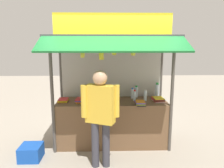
{
  "coord_description": "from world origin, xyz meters",
  "views": [
    {
      "loc": [
        -0.12,
        -4.14,
        2.01
      ],
      "look_at": [
        0.0,
        0.0,
        1.25
      ],
      "focal_mm": 33.82,
      "sensor_mm": 36.0,
      "label": 1
    }
  ],
  "objects_px": {
    "magazine_stack_far_right": "(63,100)",
    "vendor_person": "(100,110)",
    "banana_bunch_inner_right": "(133,52)",
    "banana_bunch_rightmost": "(114,52)",
    "water_bottle_far_left": "(157,90)",
    "water_bottle_mid_left": "(89,93)",
    "water_bottle_center": "(145,96)",
    "water_bottle_back_right": "(135,96)",
    "banana_bunch_leftmost": "(83,54)",
    "plastic_crate": "(31,152)",
    "water_bottle_left": "(136,92)",
    "water_bottle_right": "(132,93)",
    "banana_bunch_inner_left": "(101,56)",
    "magazine_stack_mid_right": "(140,103)",
    "magazine_stack_front_right": "(81,100)",
    "magazine_stack_front_left": "(158,99)"
  },
  "relations": [
    {
      "from": "water_bottle_far_left",
      "to": "banana_bunch_inner_left",
      "type": "bearing_deg",
      "value": -146.86
    },
    {
      "from": "water_bottle_far_left",
      "to": "banana_bunch_inner_right",
      "type": "height_order",
      "value": "banana_bunch_inner_right"
    },
    {
      "from": "water_bottle_mid_left",
      "to": "banana_bunch_rightmost",
      "type": "bearing_deg",
      "value": -56.06
    },
    {
      "from": "magazine_stack_front_right",
      "to": "banana_bunch_leftmost",
      "type": "height_order",
      "value": "banana_bunch_leftmost"
    },
    {
      "from": "water_bottle_back_right",
      "to": "banana_bunch_inner_left",
      "type": "distance_m",
      "value": 1.16
    },
    {
      "from": "magazine_stack_mid_right",
      "to": "water_bottle_far_left",
      "type": "bearing_deg",
      "value": 52.71
    },
    {
      "from": "water_bottle_far_left",
      "to": "magazine_stack_mid_right",
      "type": "height_order",
      "value": "water_bottle_far_left"
    },
    {
      "from": "banana_bunch_inner_left",
      "to": "magazine_stack_far_right",
      "type": "bearing_deg",
      "value": 149.39
    },
    {
      "from": "water_bottle_center",
      "to": "water_bottle_mid_left",
      "type": "height_order",
      "value": "water_bottle_center"
    },
    {
      "from": "water_bottle_far_left",
      "to": "banana_bunch_inner_left",
      "type": "relative_size",
      "value": 1.07
    },
    {
      "from": "magazine_stack_far_right",
      "to": "water_bottle_left",
      "type": "bearing_deg",
      "value": 12.05
    },
    {
      "from": "magazine_stack_mid_right",
      "to": "plastic_crate",
      "type": "bearing_deg",
      "value": -171.17
    },
    {
      "from": "water_bottle_left",
      "to": "magazine_stack_far_right",
      "type": "xyz_separation_m",
      "value": [
        -1.52,
        -0.32,
        -0.09
      ]
    },
    {
      "from": "water_bottle_back_right",
      "to": "magazine_stack_front_left",
      "type": "relative_size",
      "value": 0.73
    },
    {
      "from": "water_bottle_left",
      "to": "banana_bunch_inner_left",
      "type": "distance_m",
      "value": 1.35
    },
    {
      "from": "water_bottle_center",
      "to": "banana_bunch_rightmost",
      "type": "height_order",
      "value": "banana_bunch_rightmost"
    },
    {
      "from": "magazine_stack_far_right",
      "to": "plastic_crate",
      "type": "xyz_separation_m",
      "value": [
        -0.48,
        -0.6,
        -0.8
      ]
    },
    {
      "from": "water_bottle_mid_left",
      "to": "banana_bunch_rightmost",
      "type": "height_order",
      "value": "banana_bunch_rightmost"
    },
    {
      "from": "banana_bunch_inner_left",
      "to": "water_bottle_far_left",
      "type": "bearing_deg",
      "value": 33.14
    },
    {
      "from": "water_bottle_left",
      "to": "water_bottle_right",
      "type": "bearing_deg",
      "value": -134.85
    },
    {
      "from": "water_bottle_far_left",
      "to": "vendor_person",
      "type": "distance_m",
      "value": 1.68
    },
    {
      "from": "water_bottle_center",
      "to": "banana_bunch_leftmost",
      "type": "relative_size",
      "value": 0.86
    },
    {
      "from": "water_bottle_mid_left",
      "to": "vendor_person",
      "type": "distance_m",
      "value": 1.2
    },
    {
      "from": "magazine_stack_far_right",
      "to": "vendor_person",
      "type": "bearing_deg",
      "value": -48.29
    },
    {
      "from": "water_bottle_back_right",
      "to": "banana_bunch_leftmost",
      "type": "bearing_deg",
      "value": -153.63
    },
    {
      "from": "water_bottle_center",
      "to": "plastic_crate",
      "type": "relative_size",
      "value": 0.6
    },
    {
      "from": "water_bottle_mid_left",
      "to": "water_bottle_back_right",
      "type": "relative_size",
      "value": 0.98
    },
    {
      "from": "water_bottle_mid_left",
      "to": "water_bottle_right",
      "type": "bearing_deg",
      "value": -4.86
    },
    {
      "from": "banana_bunch_inner_right",
      "to": "banana_bunch_rightmost",
      "type": "height_order",
      "value": "same"
    },
    {
      "from": "water_bottle_mid_left",
      "to": "water_bottle_back_right",
      "type": "bearing_deg",
      "value": -16.67
    },
    {
      "from": "water_bottle_center",
      "to": "banana_bunch_rightmost",
      "type": "distance_m",
      "value": 1.22
    },
    {
      "from": "magazine_stack_mid_right",
      "to": "banana_bunch_leftmost",
      "type": "distance_m",
      "value": 1.41
    },
    {
      "from": "water_bottle_right",
      "to": "water_bottle_mid_left",
      "type": "xyz_separation_m",
      "value": [
        -0.93,
        0.08,
        -0.0
      ]
    },
    {
      "from": "banana_bunch_rightmost",
      "to": "plastic_crate",
      "type": "distance_m",
      "value": 2.32
    },
    {
      "from": "water_bottle_right",
      "to": "magazine_stack_far_right",
      "type": "height_order",
      "value": "water_bottle_right"
    },
    {
      "from": "water_bottle_far_left",
      "to": "magazine_stack_far_right",
      "type": "height_order",
      "value": "water_bottle_far_left"
    },
    {
      "from": "water_bottle_center",
      "to": "water_bottle_back_right",
      "type": "bearing_deg",
      "value": -178.99
    },
    {
      "from": "plastic_crate",
      "to": "water_bottle_center",
      "type": "bearing_deg",
      "value": 16.29
    },
    {
      "from": "banana_bunch_inner_left",
      "to": "plastic_crate",
      "type": "xyz_separation_m",
      "value": [
        -1.27,
        -0.14,
        -1.71
      ]
    },
    {
      "from": "banana_bunch_inner_left",
      "to": "vendor_person",
      "type": "xyz_separation_m",
      "value": [
        -0.02,
        -0.4,
        -0.86
      ]
    },
    {
      "from": "banana_bunch_leftmost",
      "to": "banana_bunch_inner_right",
      "type": "xyz_separation_m",
      "value": [
        0.87,
        0.0,
        0.03
      ]
    },
    {
      "from": "water_bottle_right",
      "to": "water_bottle_far_left",
      "type": "relative_size",
      "value": 0.71
    },
    {
      "from": "water_bottle_back_right",
      "to": "magazine_stack_mid_right",
      "type": "xyz_separation_m",
      "value": [
        0.07,
        -0.31,
        -0.07
      ]
    },
    {
      "from": "water_bottle_mid_left",
      "to": "water_bottle_far_left",
      "type": "height_order",
      "value": "water_bottle_far_left"
    },
    {
      "from": "banana_bunch_rightmost",
      "to": "plastic_crate",
      "type": "height_order",
      "value": "banana_bunch_rightmost"
    },
    {
      "from": "banana_bunch_inner_right",
      "to": "plastic_crate",
      "type": "height_order",
      "value": "banana_bunch_inner_right"
    },
    {
      "from": "water_bottle_far_left",
      "to": "water_bottle_mid_left",
      "type": "bearing_deg",
      "value": -179.78
    },
    {
      "from": "magazine_stack_front_right",
      "to": "magazine_stack_far_right",
      "type": "relative_size",
      "value": 0.97
    },
    {
      "from": "magazine_stack_far_right",
      "to": "banana_bunch_inner_right",
      "type": "bearing_deg",
      "value": -19.13
    },
    {
      "from": "water_bottle_mid_left",
      "to": "magazine_stack_mid_right",
      "type": "bearing_deg",
      "value": -30.43
    }
  ]
}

